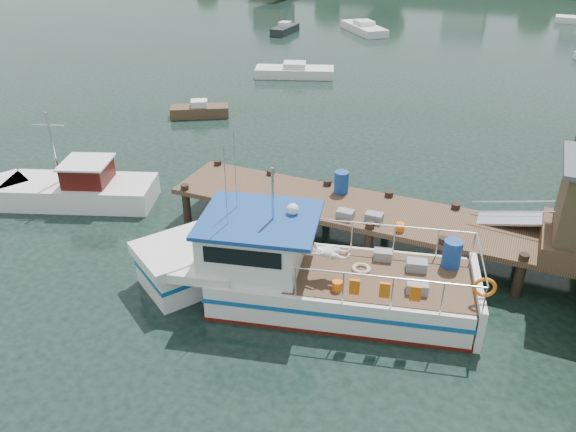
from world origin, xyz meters
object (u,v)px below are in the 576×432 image
at_px(moored_rowboat, 200,110).
at_px(moored_e, 285,29).
at_px(lobster_boat, 298,274).
at_px(moored_d, 364,28).
at_px(dock, 515,215).
at_px(moored_a, 295,71).
at_px(work_boat, 71,189).

distance_m(moored_rowboat, moored_e, 25.47).
height_order(lobster_boat, moored_d, lobster_boat).
bearing_deg(moored_rowboat, moored_d, 86.95).
height_order(lobster_boat, moored_e, lobster_boat).
bearing_deg(moored_e, moored_d, 18.76).
relative_size(dock, moored_rowboat, 4.66).
height_order(lobster_boat, moored_rowboat, lobster_boat).
xyz_separation_m(dock, moored_a, (-16.50, 20.43, -1.85)).
xyz_separation_m(dock, work_boat, (-17.38, -1.87, -1.61)).
relative_size(work_boat, moored_e, 1.83).
distance_m(moored_rowboat, moored_d, 28.65).
xyz_separation_m(dock, moored_d, (-16.61, 38.50, -1.82)).
distance_m(work_boat, moored_a, 22.32).
xyz_separation_m(moored_rowboat, moored_d, (1.64, 28.60, 0.05)).
distance_m(moored_a, moored_d, 18.07).
bearing_deg(lobster_boat, work_boat, 154.96).
bearing_deg(moored_rowboat, lobster_boat, -48.93).
height_order(work_boat, moored_a, work_boat).
xyz_separation_m(lobster_boat, moored_d, (-10.64, 42.82, -0.57)).
xyz_separation_m(dock, moored_e, (-23.59, 34.81, -1.82)).
relative_size(lobster_boat, moored_e, 2.77).
bearing_deg(moored_rowboat, work_boat, -85.54).
bearing_deg(moored_rowboat, moored_a, 80.80).
bearing_deg(moored_a, lobster_boat, -66.60).
height_order(work_boat, moored_d, work_boat).
relative_size(moored_rowboat, moored_d, 0.55).
bearing_deg(moored_e, lobster_boat, -74.91).
xyz_separation_m(lobster_boat, moored_a, (-10.53, 24.74, -0.59)).
bearing_deg(moored_e, dock, -65.03).
height_order(dock, moored_d, dock).
bearing_deg(dock, work_boat, -173.87).
distance_m(moored_a, moored_e, 16.03).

